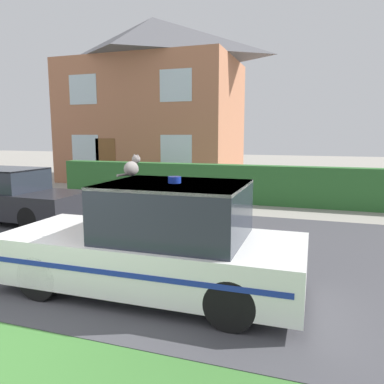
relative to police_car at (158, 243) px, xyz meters
name	(u,v)px	position (x,y,z in m)	size (l,w,h in m)	color
road_strip	(148,245)	(-1.14, 2.03, -0.73)	(28.00, 6.99, 0.01)	#424247
garden_hedge	(246,184)	(-0.12, 7.46, -0.10)	(13.78, 0.52, 1.28)	#2D662D
police_car	(158,243)	(0.00, 0.00, 0.00)	(4.35, 1.77, 1.69)	black
cat	(132,167)	(-0.33, -0.12, 1.09)	(0.26, 0.31, 0.30)	gray
neighbour_car_near	(4,195)	(-5.80, 2.95, -0.06)	(4.47, 1.65, 1.38)	black
house_left	(154,99)	(-5.77, 12.63, 3.26)	(8.47, 5.69, 7.85)	#A86B4C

